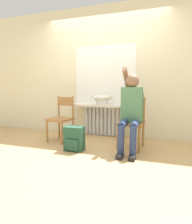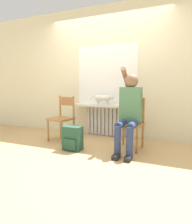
{
  "view_description": "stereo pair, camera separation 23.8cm",
  "coord_description": "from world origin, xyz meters",
  "px_view_note": "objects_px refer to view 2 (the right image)",
  "views": [
    {
      "loc": [
        1.07,
        -2.67,
        1.04
      ],
      "look_at": [
        0.0,
        0.61,
        0.58
      ],
      "focal_mm": 30.0,
      "sensor_mm": 36.0,
      "label": 1
    },
    {
      "loc": [
        1.29,
        -2.58,
        1.04
      ],
      "look_at": [
        0.0,
        0.61,
        0.58
      ],
      "focal_mm": 30.0,
      "sensor_mm": 36.0,
      "label": 2
    }
  ],
  "objects_px": {
    "chair_left": "(62,117)",
    "cat": "(104,98)",
    "person": "(129,108)",
    "backpack": "(72,138)",
    "chair_right": "(131,122)"
  },
  "relations": [
    {
      "from": "chair_left",
      "to": "backpack",
      "type": "bearing_deg",
      "value": -32.83
    },
    {
      "from": "chair_right",
      "to": "person",
      "type": "xyz_separation_m",
      "value": [
        -0.0,
        -0.11,
        0.25
      ]
    },
    {
      "from": "cat",
      "to": "backpack",
      "type": "height_order",
      "value": "cat"
    },
    {
      "from": "chair_left",
      "to": "cat",
      "type": "height_order",
      "value": "cat"
    },
    {
      "from": "chair_left",
      "to": "person",
      "type": "distance_m",
      "value": 1.36
    },
    {
      "from": "chair_left",
      "to": "backpack",
      "type": "height_order",
      "value": "chair_left"
    },
    {
      "from": "chair_right",
      "to": "cat",
      "type": "height_order",
      "value": "cat"
    },
    {
      "from": "person",
      "to": "cat",
      "type": "distance_m",
      "value": 0.92
    },
    {
      "from": "chair_right",
      "to": "backpack",
      "type": "height_order",
      "value": "chair_right"
    },
    {
      "from": "chair_right",
      "to": "person",
      "type": "relative_size",
      "value": 0.63
    },
    {
      "from": "chair_right",
      "to": "person",
      "type": "bearing_deg",
      "value": -85.66
    },
    {
      "from": "person",
      "to": "backpack",
      "type": "bearing_deg",
      "value": -159.62
    },
    {
      "from": "chair_left",
      "to": "cat",
      "type": "bearing_deg",
      "value": 47.86
    },
    {
      "from": "chair_left",
      "to": "person",
      "type": "relative_size",
      "value": 0.63
    },
    {
      "from": "cat",
      "to": "backpack",
      "type": "bearing_deg",
      "value": -102.83
    }
  ]
}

